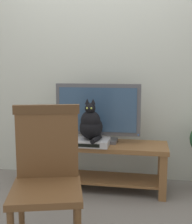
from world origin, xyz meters
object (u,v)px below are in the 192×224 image
(cat, at_px, (91,124))
(tv_stand, at_px, (97,157))
(wooden_chair, at_px, (47,171))
(book_stack, at_px, (49,137))
(media_box, at_px, (91,142))
(tv, at_px, (98,112))

(cat, bearing_deg, tv_stand, 67.42)
(wooden_chair, xyz_separation_m, book_stack, (-0.36, 1.10, -0.05))
(cat, distance_m, wooden_chair, 0.99)
(cat, bearing_deg, media_box, 95.12)
(tv, height_order, book_stack, tv)
(wooden_chair, bearing_deg, cat, 84.33)
(media_box, height_order, book_stack, book_stack)
(wooden_chair, distance_m, book_stack, 1.16)
(tv_stand, bearing_deg, cat, -112.58)
(tv_stand, relative_size, book_stack, 6.07)
(cat, relative_size, book_stack, 1.74)
(tv_stand, distance_m, tv, 0.45)
(media_box, distance_m, wooden_chair, 1.00)
(media_box, bearing_deg, book_stack, 167.37)
(media_box, bearing_deg, tv_stand, 63.28)
(tv_stand, distance_m, media_box, 0.20)
(tv, relative_size, book_stack, 3.71)
(tv, height_order, cat, tv)
(cat, xyz_separation_m, wooden_chair, (-0.10, -0.98, -0.12))
(tv, relative_size, cat, 2.14)
(tv, bearing_deg, wooden_chair, -96.94)
(cat, xyz_separation_m, book_stack, (-0.46, 0.12, -0.17))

